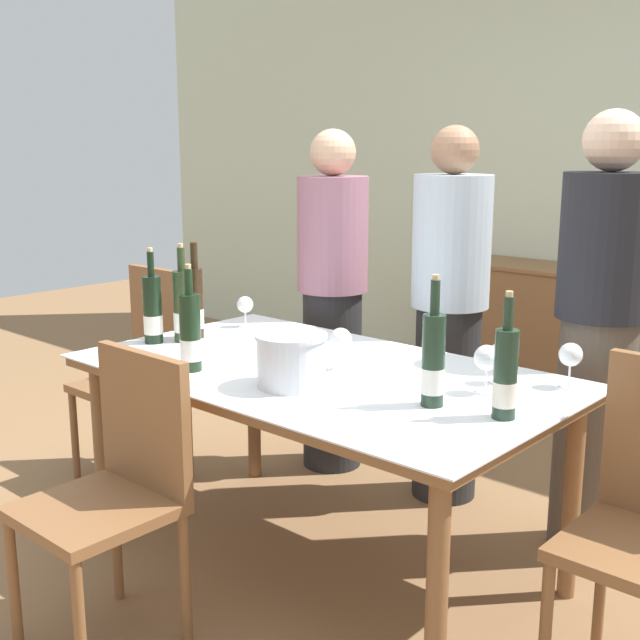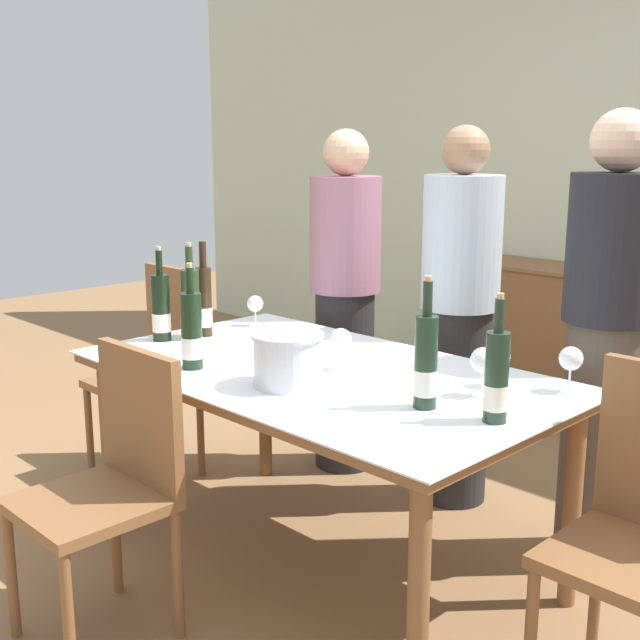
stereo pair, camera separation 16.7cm
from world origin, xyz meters
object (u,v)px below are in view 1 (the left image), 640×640
Objects in this scene: wine_glass_0 at (487,359)px; wine_glass_4 at (571,356)px; wine_bottle_1 at (183,308)px; person_guest_left at (450,318)px; wine_glass_1 at (500,356)px; wine_bottle_2 at (433,362)px; person_guest_right at (599,339)px; wine_glass_2 at (245,306)px; chair_left_end at (145,362)px; dining_table at (320,388)px; wine_glass_3 at (341,340)px; wine_bottle_3 at (153,311)px; wine_bottle_5 at (505,375)px; wine_bottle_4 at (190,334)px; chair_near_front at (118,479)px; ice_bucket at (291,359)px; wine_bottle_0 at (196,304)px; sideboard_cabinet at (524,331)px; person_host at (332,303)px.

wine_glass_4 is (0.17, 0.24, -0.01)m from wine_glass_0.
wine_bottle_1 is 0.25× the size of person_guest_left.
wine_bottle_2 is at bearing -95.77° from wine_glass_1.
wine_glass_2 is at bearing -160.41° from person_guest_right.
wine_bottle_2 is 1.73m from chair_left_end.
dining_table is at bearing -165.47° from wine_glass_0.
wine_bottle_3 is at bearing -166.38° from wine_glass_3.
wine_bottle_5 reaches higher than wine_glass_2.
person_guest_right is at bearing 47.29° from wine_bottle_4.
wine_bottle_4 is at bearing -58.59° from wine_glass_2.
wine_bottle_3 is (-0.07, -0.10, -0.01)m from wine_bottle_1.
wine_bottle_2 is at bearing 43.58° from chair_near_front.
dining_table is at bearing -130.75° from person_guest_right.
wine_glass_1 is at bearing -103.45° from person_guest_right.
ice_bucket is 1.59× the size of wine_glass_3.
wine_glass_2 is at bearing 82.02° from wine_bottle_3.
wine_bottle_0 is 1.29m from wine_glass_1.
ice_bucket is (0.49, -2.56, 0.43)m from sideboard_cabinet.
wine_glass_4 is 0.09× the size of person_host.
wine_bottle_3 is 0.90m from chair_near_front.
person_guest_right is at bearing -54.74° from sideboard_cabinet.
person_guest_right reaches higher than wine_bottle_3.
person_guest_left is (0.18, 1.57, 0.28)m from chair_near_front.
person_guest_left is at bearing 48.68° from wine_bottle_0.
chair_left_end is at bearing 140.17° from chair_near_front.
wine_bottle_1 is at bearing -178.99° from wine_bottle_5.
wine_glass_4 is (0.01, 0.42, -0.02)m from wine_bottle_5.
person_host reaches higher than wine_bottle_4.
wine_glass_1 reaches higher than sideboard_cabinet.
wine_bottle_4 is at bearing -153.30° from wine_glass_0.
dining_table is 4.66× the size of wine_bottle_5.
wine_glass_2 is at bearing -97.57° from sideboard_cabinet.
wine_bottle_3 is 0.24× the size of person_guest_left.
person_guest_left is at bearing 176.24° from person_guest_right.
person_host is (-0.66, 0.71, -0.05)m from wine_glass_3.
person_host is at bearing 157.14° from wine_glass_1.
wine_glass_1 is at bearing -149.75° from wine_glass_4.
wine_bottle_2 is at bearing -0.78° from wine_bottle_1.
ice_bucket is 0.15× the size of person_host.
sideboard_cabinet is 1.32× the size of chair_left_end.
sideboard_cabinet is at bearing 101.82° from wine_glass_3.
wine_bottle_1 is at bearing -148.53° from person_guest_right.
person_host reaches higher than wine_bottle_0.
wine_glass_1 is (0.49, 0.48, 0.00)m from ice_bucket.
chair_left_end is (-0.84, 0.40, -0.33)m from wine_bottle_4.
dining_table is 12.94× the size of wine_glass_2.
wine_glass_2 is (-0.70, 0.30, 0.16)m from dining_table.
wine_bottle_4 is (-0.33, -0.31, 0.20)m from dining_table.
person_guest_left reaches higher than chair_left_end.
wine_glass_0 is 1.14× the size of wine_glass_1.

